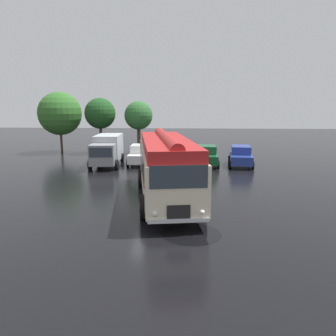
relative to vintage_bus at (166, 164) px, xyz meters
name	(u,v)px	position (x,y,z in m)	size (l,w,h in m)	color
ground_plane	(156,202)	(-0.47, -0.66, -1.89)	(120.00, 120.00, 0.00)	black
vintage_bus	(166,164)	(0.00, 0.00, 0.00)	(4.16, 10.36, 3.49)	beige
car_near_left	(140,154)	(-3.01, 10.62, -1.05)	(2.12, 4.28, 1.66)	silver
car_mid_left	(175,155)	(0.00, 10.57, -1.05)	(2.29, 4.35, 1.66)	black
car_mid_right	(207,155)	(2.62, 10.51, -1.05)	(1.98, 4.21, 1.66)	#144C28
car_far_right	(241,156)	(5.44, 10.44, -1.05)	(2.23, 4.33, 1.66)	navy
box_van	(107,149)	(-5.70, 10.06, -0.53)	(2.67, 5.90, 2.50)	#B2B7BC
tree_far_left	(61,114)	(-12.52, 17.55, 2.23)	(4.55, 4.55, 6.43)	#4C3823
tree_left_of_centre	(100,113)	(-8.25, 17.27, 2.32)	(3.22, 3.22, 5.79)	#4C3823
tree_centre	(138,116)	(-4.21, 17.43, 2.04)	(2.95, 2.95, 5.45)	#4C3823
puddle_patch	(191,234)	(1.35, -4.80, -1.89)	(2.33, 2.33, 0.01)	black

